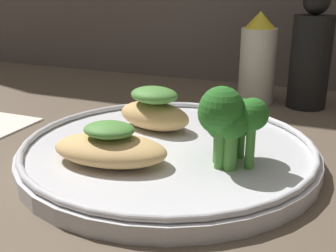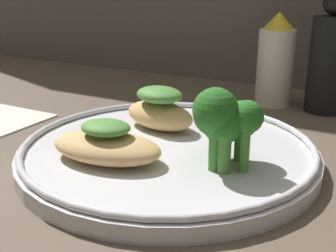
{
  "view_description": "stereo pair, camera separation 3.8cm",
  "coord_description": "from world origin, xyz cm",
  "px_view_note": "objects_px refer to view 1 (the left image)",
  "views": [
    {
      "loc": [
        14.0,
        -33.6,
        15.9
      ],
      "look_at": [
        0.0,
        0.0,
        3.4
      ],
      "focal_mm": 45.0,
      "sensor_mm": 36.0,
      "label": 1
    },
    {
      "loc": [
        17.47,
        -31.94,
        15.9
      ],
      "look_at": [
        0.0,
        0.0,
        3.4
      ],
      "focal_mm": 45.0,
      "sensor_mm": 36.0,
      "label": 2
    }
  ],
  "objects_px": {
    "broccoli_bunch": "(229,118)",
    "pepper_grinder": "(311,56)",
    "plate": "(168,150)",
    "sauce_bottle": "(258,60)"
  },
  "relations": [
    {
      "from": "plate",
      "to": "broccoli_bunch",
      "type": "xyz_separation_m",
      "value": [
        0.06,
        -0.02,
        0.04
      ]
    },
    {
      "from": "sauce_bottle",
      "to": "pepper_grinder",
      "type": "distance_m",
      "value": 0.07
    },
    {
      "from": "plate",
      "to": "pepper_grinder",
      "type": "height_order",
      "value": "pepper_grinder"
    },
    {
      "from": "plate",
      "to": "sauce_bottle",
      "type": "bearing_deg",
      "value": 81.94
    },
    {
      "from": "broccoli_bunch",
      "to": "pepper_grinder",
      "type": "bearing_deg",
      "value": 80.8
    },
    {
      "from": "sauce_bottle",
      "to": "broccoli_bunch",
      "type": "bearing_deg",
      "value": -83.94
    },
    {
      "from": "broccoli_bunch",
      "to": "pepper_grinder",
      "type": "xyz_separation_m",
      "value": [
        0.04,
        0.25,
        0.01
      ]
    },
    {
      "from": "plate",
      "to": "sauce_bottle",
      "type": "xyz_separation_m",
      "value": [
        0.03,
        0.24,
        0.05
      ]
    },
    {
      "from": "broccoli_bunch",
      "to": "pepper_grinder",
      "type": "distance_m",
      "value": 0.26
    },
    {
      "from": "sauce_bottle",
      "to": "pepper_grinder",
      "type": "xyz_separation_m",
      "value": [
        0.07,
        0.0,
        0.01
      ]
    }
  ]
}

